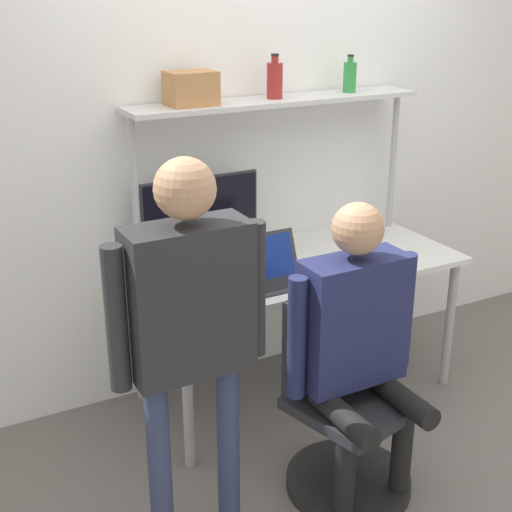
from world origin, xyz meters
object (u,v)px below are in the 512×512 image
at_px(person_standing, 190,315).
at_px(monitor, 201,212).
at_px(office_chair, 344,431).
at_px(person_seated, 357,332).
at_px(bottle_red, 275,80).
at_px(laptop, 270,270).
at_px(bottle_green, 350,76).
at_px(storage_box, 191,88).
at_px(cell_phone, 319,272).

bearing_deg(person_standing, monitor, 63.80).
bearing_deg(office_chair, person_standing, -178.74).
xyz_separation_m(person_seated, bottle_red, (0.21, 1.07, 0.89)).
distance_m(monitor, office_chair, 1.29).
distance_m(laptop, person_standing, 0.95).
relative_size(bottle_green, storage_box, 0.85).
bearing_deg(person_standing, bottle_green, 36.73).
distance_m(office_chair, person_seated, 0.51).
distance_m(bottle_green, bottle_red, 0.46).
relative_size(office_chair, person_standing, 0.57).
xyz_separation_m(laptop, bottle_green, (0.72, 0.42, 0.83)).
bearing_deg(monitor, person_standing, -116.20).
bearing_deg(bottle_red, bottle_green, -0.00).
xyz_separation_m(office_chair, bottle_red, (0.22, 1.03, 1.40)).
bearing_deg(bottle_green, storage_box, 180.00).
bearing_deg(laptop, storage_box, 116.23).
relative_size(laptop, office_chair, 0.36).
height_order(person_seated, storage_box, storage_box).
xyz_separation_m(person_standing, storage_box, (0.48, 1.05, 0.64)).
distance_m(person_seated, person_standing, 0.77).
bearing_deg(person_seated, monitor, 101.83).
relative_size(cell_phone, office_chair, 0.17).
height_order(office_chair, bottle_green, bottle_green).
distance_m(laptop, person_seated, 0.66).
bearing_deg(person_seated, bottle_green, 58.05).
xyz_separation_m(bottle_green, bottle_red, (-0.46, 0.00, 0.01)).
distance_m(office_chair, bottle_red, 1.75).
xyz_separation_m(person_seated, bottle_green, (0.67, 1.07, 0.88)).
bearing_deg(storage_box, person_seated, -76.76).
height_order(laptop, bottle_red, bottle_red).
height_order(monitor, office_chair, monitor).
bearing_deg(laptop, monitor, 113.35).
relative_size(monitor, person_standing, 0.40).
height_order(office_chair, storage_box, storage_box).
bearing_deg(cell_phone, storage_box, 138.43).
bearing_deg(monitor, person_seated, -78.17).
bearing_deg(storage_box, office_chair, -76.75).
bearing_deg(office_chair, bottle_red, 78.06).
relative_size(cell_phone, storage_box, 0.65).
distance_m(monitor, person_standing, 1.15).
bearing_deg(person_seated, storage_box, 103.24).
height_order(person_seated, bottle_red, bottle_red).
distance_m(laptop, office_chair, 0.83).
distance_m(monitor, laptop, 0.49).
distance_m(cell_phone, storage_box, 1.10).
relative_size(bottle_red, storage_box, 0.95).
bearing_deg(office_chair, cell_phone, 68.08).
xyz_separation_m(person_standing, bottle_red, (0.94, 1.05, 0.66)).
distance_m(bottle_green, storage_box, 0.92).
xyz_separation_m(monitor, person_standing, (-0.51, -1.03, -0.02)).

